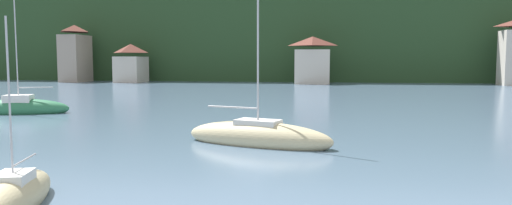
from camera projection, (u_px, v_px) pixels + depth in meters
name	position (u px, v px, depth m)	size (l,w,h in m)	color
wooded_hillside	(355.00, 41.00, 115.91)	(352.00, 57.19, 49.44)	#264223
shore_building_west	(75.00, 54.00, 87.01)	(3.89, 6.16, 10.38)	gray
shore_building_westcentral	(131.00, 64.00, 85.31)	(4.74, 5.88, 6.86)	beige
shore_building_central	(313.00, 61.00, 79.52)	(5.98, 4.63, 7.91)	beige
sailboat_near_0	(14.00, 197.00, 12.64)	(2.43, 4.70, 5.41)	#CCBC8E
sailboat_far_3	(19.00, 108.00, 35.12)	(7.38, 3.95, 10.94)	#2D754C
sailboat_mid_4	(258.00, 137.00, 22.21)	(7.56, 3.90, 9.10)	#CCBC8E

